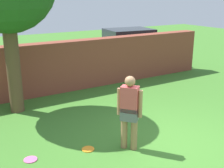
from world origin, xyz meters
name	(u,v)px	position (x,y,z in m)	size (l,w,h in m)	color
ground_plane	(172,145)	(0.00, 0.00, 0.00)	(40.00, 40.00, 0.00)	#3D7528
brick_wall	(36,70)	(-1.50, 4.82, 0.85)	(13.66, 0.50, 1.70)	brown
person	(129,110)	(-0.90, 0.37, 0.90)	(0.40, 0.43, 1.62)	#9E704C
car	(129,48)	(3.28, 6.52, 0.86)	(4.37, 2.29, 1.72)	#B7B7BC
frisbee_pink	(30,160)	(-2.86, 1.00, 0.01)	(0.27, 0.27, 0.02)	pink
frisbee_orange	(88,149)	(-1.69, 0.77, 0.01)	(0.27, 0.27, 0.02)	orange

